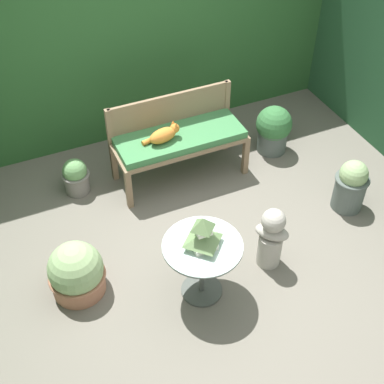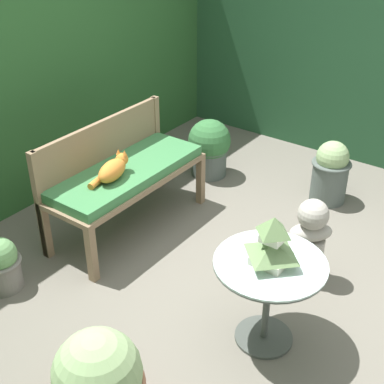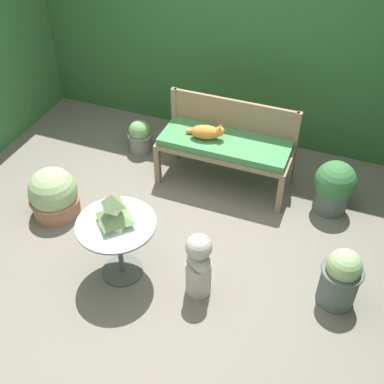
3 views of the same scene
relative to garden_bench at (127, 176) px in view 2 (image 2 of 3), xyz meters
name	(u,v)px [view 2 (image 2 of 3)]	position (x,y,z in m)	size (l,w,h in m)	color
ground	(223,286)	(-0.19, -1.06, -0.49)	(30.00, 30.00, 0.00)	#666056
foliage_hedge_right	(359,64)	(2.66, -0.85, 0.42)	(0.70, 3.62, 1.81)	#234C2D
garden_bench	(127,176)	(0.00, 0.00, 0.00)	(1.42, 0.56, 0.57)	#7F664C
bench_backrest	(102,149)	(0.00, 0.26, 0.17)	(1.42, 0.06, 0.90)	#7F664C
cat	(113,170)	(-0.19, -0.04, 0.16)	(0.42, 0.21, 0.19)	orange
patio_table	(269,279)	(-0.45, -1.55, 0.00)	(0.68, 0.68, 0.62)	#424742
pagoda_birdhouse	(272,244)	(-0.45, -1.55, 0.26)	(0.27, 0.27, 0.32)	silver
garden_bust	(310,240)	(0.27, -1.50, -0.15)	(0.34, 0.35, 0.66)	#A39E93
potted_plant_table_far	(98,380)	(-1.45, -1.08, -0.26)	(0.51, 0.51, 0.53)	#9E664C
potted_plant_patio_mid	(330,172)	(1.40, -1.17, -0.20)	(0.35, 0.35, 0.58)	#4C5651
potted_plant_table_near	(1,264)	(-1.12, 0.22, -0.28)	(0.30, 0.30, 0.41)	slate
potted_plant_bench_left	(209,147)	(1.17, -0.01, -0.19)	(0.42, 0.42, 0.58)	#4C5651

